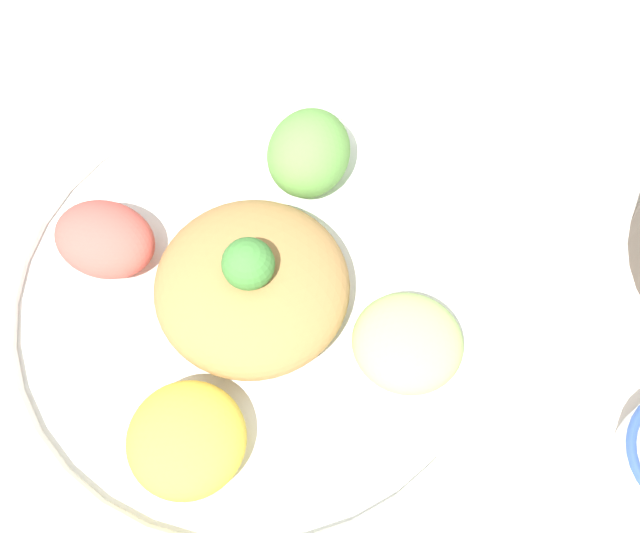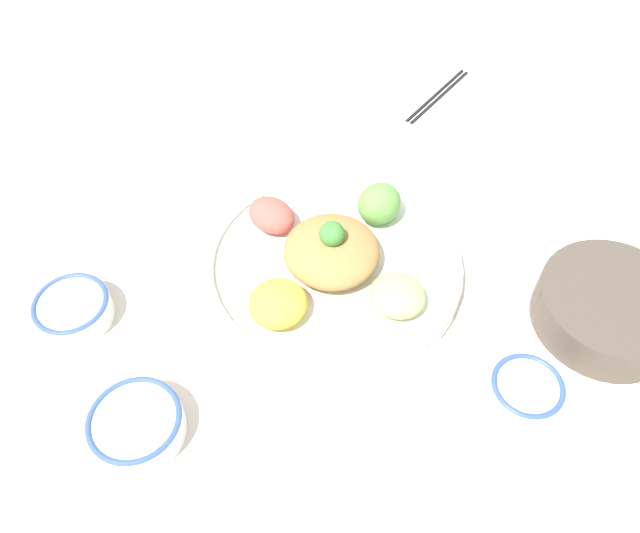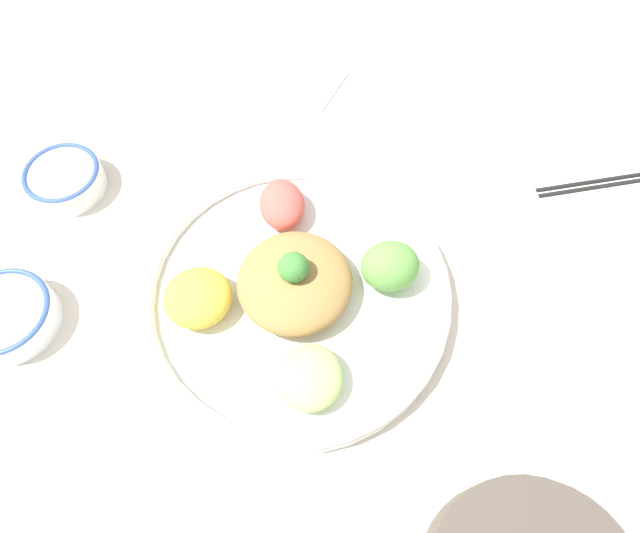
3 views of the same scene
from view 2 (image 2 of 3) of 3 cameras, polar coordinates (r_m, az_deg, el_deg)
The scene contains 8 objects.
ground_plane at distance 0.91m, azimuth 0.14°, elevation -2.46°, with size 2.40×2.40×0.00m, color silver.
salad_platter at distance 0.92m, azimuth 1.05°, elevation 0.56°, with size 0.39×0.39×0.10m.
sauce_bowl_red at distance 0.93m, azimuth -21.64°, elevation -3.63°, with size 0.11×0.11×0.04m.
rice_bowl_blue at distance 0.81m, azimuth -16.42°, elevation -13.70°, with size 0.12×0.12×0.04m.
sauce_bowl_dark at distance 0.85m, azimuth 18.29°, elevation -10.68°, with size 0.09×0.09×0.04m.
side_serving_bowl at distance 0.94m, azimuth 25.01°, elevation -3.37°, with size 0.20×0.20×0.06m.
chopsticks_pair_near at distance 1.26m, azimuth 10.72°, elevation 15.16°, with size 0.10×0.19×0.01m.
serving_spoon_main at distance 1.13m, azimuth -9.16°, elevation 10.54°, with size 0.14×0.06×0.01m.
Camera 2 is at (0.48, -0.24, 0.74)m, focal length 35.00 mm.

